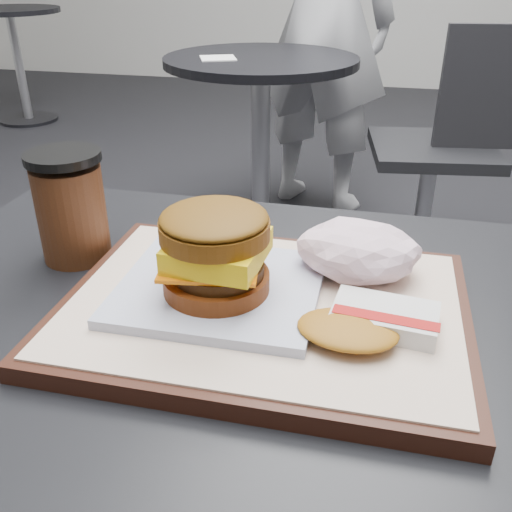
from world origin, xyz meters
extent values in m
cube|color=black|center=(0.00, 0.00, 0.75)|extent=(0.80, 0.60, 0.04)
cube|color=black|center=(0.01, 0.02, 0.78)|extent=(0.38, 0.28, 0.02)
cube|color=beige|center=(0.01, 0.02, 0.79)|extent=(0.36, 0.26, 0.00)
cube|color=silver|center=(-0.04, 0.03, 0.80)|extent=(0.19, 0.17, 0.01)
cylinder|color=#6F310F|center=(-0.04, 0.02, 0.81)|extent=(0.10, 0.10, 0.02)
cylinder|color=#351A07|center=(-0.03, 0.02, 0.82)|extent=(0.09, 0.09, 0.01)
cube|color=orange|center=(-0.04, 0.02, 0.83)|extent=(0.10, 0.10, 0.00)
cube|color=yellow|center=(-0.03, 0.01, 0.84)|extent=(0.09, 0.09, 0.02)
cylinder|color=brown|center=(-0.04, 0.02, 0.86)|extent=(0.10, 0.10, 0.02)
ellipsoid|color=brown|center=(-0.04, 0.02, 0.87)|extent=(0.10, 0.10, 0.02)
cube|color=silver|center=(0.12, 0.00, 0.80)|extent=(0.10, 0.06, 0.02)
cube|color=#AC1817|center=(0.12, -0.01, 0.81)|extent=(0.09, 0.02, 0.00)
ellipsoid|color=#AE711B|center=(0.09, -0.03, 0.80)|extent=(0.09, 0.07, 0.01)
cylinder|color=#411F0F|center=(-0.23, 0.10, 0.82)|extent=(0.08, 0.08, 0.11)
cylinder|color=black|center=(-0.23, 0.10, 0.89)|extent=(0.08, 0.08, 0.01)
cylinder|color=black|center=(-0.35, 1.65, 0.01)|extent=(0.44, 0.44, 0.02)
cylinder|color=#A5A5AA|center=(-0.35, 1.65, 0.37)|extent=(0.07, 0.07, 0.70)
cylinder|color=black|center=(-0.35, 1.65, 0.73)|extent=(0.70, 0.70, 0.03)
cube|color=white|center=(-0.49, 1.57, 0.75)|extent=(0.16, 0.16, 0.00)
cylinder|color=#AAA9AE|center=(0.28, 1.63, 0.22)|extent=(0.06, 0.06, 0.44)
cube|color=black|center=(0.28, 1.63, 0.46)|extent=(0.47, 0.47, 0.04)
cube|color=black|center=(0.47, 1.63, 0.68)|extent=(0.40, 0.08, 0.40)
imported|color=silver|center=(-0.19, 2.16, 0.85)|extent=(0.72, 0.60, 1.69)
cylinder|color=black|center=(-2.40, 3.20, 0.01)|extent=(0.40, 0.40, 0.02)
cylinder|color=#A5A5AA|center=(-2.40, 3.20, 0.37)|extent=(0.06, 0.06, 0.70)
cylinder|color=black|center=(-2.40, 3.20, 0.73)|extent=(0.66, 0.66, 0.03)
camera|label=1|loc=(0.10, -0.42, 1.08)|focal=40.00mm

